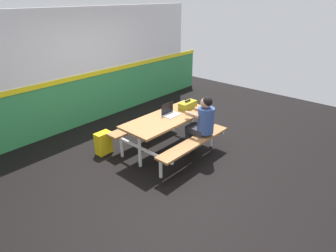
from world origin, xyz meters
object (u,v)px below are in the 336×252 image
student_nearer (202,121)px  laptop_silver (170,113)px  toolbox_grey (188,105)px  backpack_dark (103,143)px  picnic_table_main (168,125)px

student_nearer → laptop_silver: size_ratio=3.73×
student_nearer → laptop_silver: student_nearer is taller
student_nearer → toolbox_grey: student_nearer is taller
toolbox_grey → backpack_dark: toolbox_grey is taller
student_nearer → laptop_silver: bearing=109.9°
laptop_silver → toolbox_grey: (0.49, -0.04, 0.02)m
student_nearer → laptop_silver: (-0.22, 0.60, 0.08)m
picnic_table_main → backpack_dark: 1.31m
picnic_table_main → student_nearer: (0.31, -0.56, 0.13)m
picnic_table_main → toolbox_grey: 0.63m
picnic_table_main → student_nearer: bearing=-60.8°
student_nearer → backpack_dark: size_ratio=2.74×
laptop_silver → picnic_table_main: bearing=-159.7°
picnic_table_main → laptop_silver: 0.24m
picnic_table_main → laptop_silver: bearing=20.3°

